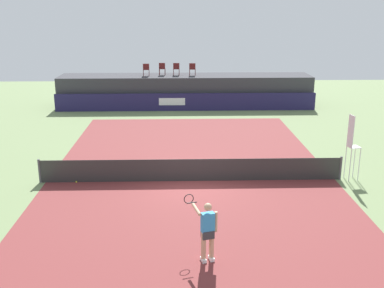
% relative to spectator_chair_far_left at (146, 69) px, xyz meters
% --- Properties ---
extents(ground_plane, '(48.00, 48.00, 0.00)m').
position_rel_spectator_chair_far_left_xyz_m(ground_plane, '(2.79, -12.01, -2.69)').
color(ground_plane, '#6B7F51').
extents(court_inner, '(12.00, 22.00, 0.00)m').
position_rel_spectator_chair_far_left_xyz_m(court_inner, '(2.79, -15.01, -2.69)').
color(court_inner, maroon).
rests_on(court_inner, ground).
extents(sponsor_wall, '(18.00, 0.22, 1.20)m').
position_rel_spectator_chair_far_left_xyz_m(sponsor_wall, '(2.78, -1.51, -2.09)').
color(sponsor_wall, '#231E4C').
rests_on(sponsor_wall, ground).
extents(spectator_platform, '(18.00, 2.80, 2.20)m').
position_rel_spectator_chair_far_left_xyz_m(spectator_platform, '(2.79, 0.29, -1.59)').
color(spectator_platform, '#38383D').
rests_on(spectator_platform, ground).
extents(spectator_chair_far_left, '(0.47, 0.47, 0.89)m').
position_rel_spectator_chair_far_left_xyz_m(spectator_chair_far_left, '(0.00, 0.00, 0.00)').
color(spectator_chair_far_left, '#561919').
rests_on(spectator_chair_far_left, spectator_platform).
extents(spectator_chair_left, '(0.45, 0.45, 0.89)m').
position_rel_spectator_chair_far_left_xyz_m(spectator_chair_left, '(1.12, 0.41, 0.00)').
color(spectator_chair_left, '#561919').
rests_on(spectator_chair_left, spectator_platform).
extents(spectator_chair_center, '(0.45, 0.45, 0.89)m').
position_rel_spectator_chair_far_left_xyz_m(spectator_chair_center, '(2.14, 0.30, 0.00)').
color(spectator_chair_center, '#561919').
rests_on(spectator_chair_center, spectator_platform).
extents(spectator_chair_right, '(0.46, 0.46, 0.89)m').
position_rel_spectator_chair_far_left_xyz_m(spectator_chair_right, '(3.29, 0.15, 0.00)').
color(spectator_chair_right, '#561919').
rests_on(spectator_chair_right, spectator_platform).
extents(umpire_chair, '(0.50, 0.50, 2.76)m').
position_rel_spectator_chair_far_left_xyz_m(umpire_chair, '(9.35, -15.03, -1.11)').
color(umpire_chair, white).
rests_on(umpire_chair, ground).
extents(tennis_net, '(12.40, 0.02, 0.95)m').
position_rel_spectator_chair_far_left_xyz_m(tennis_net, '(2.79, -15.01, -2.22)').
color(tennis_net, '#2D2D2D').
rests_on(tennis_net, ground).
extents(net_post_near, '(0.10, 0.10, 1.00)m').
position_rel_spectator_chair_far_left_xyz_m(net_post_near, '(-3.41, -15.01, -2.19)').
color(net_post_near, '#4C4C51').
rests_on(net_post_near, ground).
extents(net_post_far, '(0.10, 0.10, 1.00)m').
position_rel_spectator_chair_far_left_xyz_m(net_post_far, '(8.99, -15.01, -2.19)').
color(net_post_far, '#4C4C51').
rests_on(net_post_far, ground).
extents(tennis_player, '(0.93, 1.10, 1.77)m').
position_rel_spectator_chair_far_left_xyz_m(tennis_player, '(3.05, -21.25, -1.73)').
color(tennis_player, white).
rests_on(tennis_player, court_inner).
extents(tennis_ball, '(0.07, 0.07, 0.07)m').
position_rel_spectator_chair_far_left_xyz_m(tennis_ball, '(-1.94, -15.08, -2.66)').
color(tennis_ball, '#D8EA33').
rests_on(tennis_ball, court_inner).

